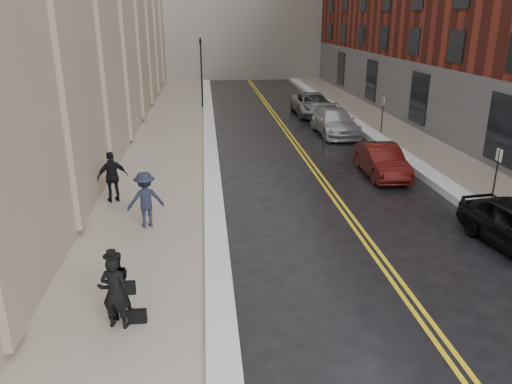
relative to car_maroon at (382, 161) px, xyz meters
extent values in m
plane|color=black|center=(-5.20, -12.23, -0.69)|extent=(160.00, 160.00, 0.00)
cube|color=gray|center=(-9.70, 3.77, -0.61)|extent=(4.00, 64.00, 0.15)
cube|color=gray|center=(3.80, 3.77, -0.61)|extent=(3.00, 64.00, 0.15)
cube|color=gold|center=(-2.82, 3.77, -0.68)|extent=(0.12, 64.00, 0.01)
cube|color=gold|center=(-2.58, 3.77, -0.68)|extent=(0.12, 64.00, 0.01)
cube|color=white|center=(-7.40, 3.77, -0.56)|extent=(0.70, 60.80, 0.26)
cube|color=white|center=(1.95, 3.77, -0.54)|extent=(0.85, 60.80, 0.30)
cylinder|color=black|center=(-7.80, 17.77, 1.91)|extent=(0.12, 0.12, 5.20)
imported|color=black|center=(-7.80, 17.77, 3.91)|extent=(0.18, 0.15, 0.90)
cylinder|color=black|center=(2.70, -4.23, 0.41)|extent=(0.06, 0.06, 2.20)
cube|color=white|center=(2.70, -4.23, 1.31)|extent=(0.02, 0.35, 0.45)
cylinder|color=black|center=(2.70, 7.77, 0.41)|extent=(0.06, 0.06, 2.20)
cube|color=white|center=(2.70, 7.77, 1.31)|extent=(0.02, 0.35, 0.45)
imported|color=#460F0C|center=(0.00, 0.00, 0.00)|extent=(1.52, 4.19, 1.37)
imported|color=#B1B4BA|center=(0.00, 8.27, 0.07)|extent=(2.22, 5.23, 1.50)
imported|color=gray|center=(0.00, 14.43, 0.08)|extent=(2.55, 5.51, 1.53)
imported|color=black|center=(-9.66, -10.65, 0.32)|extent=(0.71, 0.56, 1.72)
imported|color=black|center=(-9.74, -10.25, 0.27)|extent=(0.96, 0.87, 1.61)
imported|color=#1B1F32|center=(-9.61, -5.01, 0.39)|extent=(1.33, 0.98, 1.84)
imported|color=black|center=(-11.06, -2.52, 0.41)|extent=(1.20, 0.84, 1.89)
camera|label=1|loc=(-7.59, -20.33, 5.94)|focal=35.00mm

